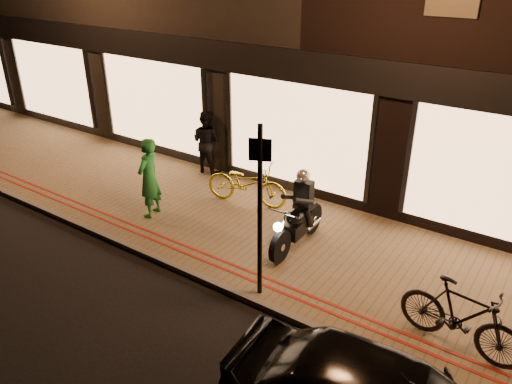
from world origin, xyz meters
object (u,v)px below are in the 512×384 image
(sign_post, at_px, (260,205))
(person_green, at_px, (149,178))
(motorcycle, at_px, (299,218))
(bicycle_gold, at_px, (247,183))

(sign_post, relative_size, person_green, 1.69)
(motorcycle, distance_m, person_green, 3.38)
(bicycle_gold, xyz_separation_m, person_green, (-1.41, -1.63, 0.38))
(motorcycle, relative_size, bicycle_gold, 1.00)
(sign_post, height_order, bicycle_gold, sign_post)
(sign_post, bearing_deg, bicycle_gold, 129.20)
(bicycle_gold, bearing_deg, person_green, 127.66)
(sign_post, xyz_separation_m, bicycle_gold, (-2.12, 2.60, -1.17))
(motorcycle, height_order, sign_post, sign_post)
(motorcycle, distance_m, sign_post, 2.01)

